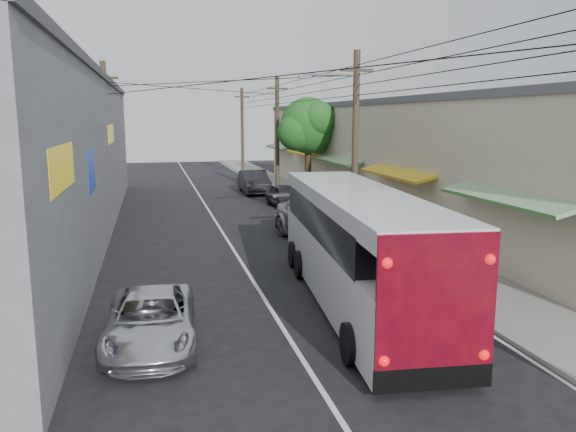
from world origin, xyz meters
name	(u,v)px	position (x,y,z in m)	size (l,w,h in m)	color
ground	(331,406)	(0.00, 0.00, 0.00)	(120.00, 120.00, 0.00)	black
sidewalk	(332,213)	(6.50, 20.00, 0.06)	(3.00, 80.00, 0.12)	slate
building_right	(394,154)	(10.99, 22.00, 3.15)	(7.09, 40.00, 6.25)	#BFB797
building_left	(27,155)	(-8.50, 18.00, 3.65)	(7.20, 36.00, 7.25)	gray
utility_poles	(271,140)	(3.13, 20.33, 4.13)	(11.80, 45.28, 8.00)	#473828
street_tree	(309,127)	(6.87, 26.02, 4.67)	(4.40, 4.00, 6.60)	#3F2B19
coach_bus	(356,245)	(2.50, 5.51, 1.70)	(3.48, 11.55, 3.28)	silver
jeepney	(151,320)	(-3.24, 3.73, 0.62)	(2.05, 4.44, 1.23)	silver
parked_suv	(321,221)	(3.85, 13.38, 0.92)	(2.57, 6.32, 1.83)	#95959D
parked_car_mid	(285,196)	(4.60, 23.13, 0.68)	(1.60, 3.97, 1.35)	#26262B
parked_car_far	(254,182)	(3.90, 29.76, 0.81)	(1.72, 4.94, 1.63)	black
pedestrian_near	(377,229)	(5.40, 10.91, 0.99)	(0.64, 0.42, 1.74)	pink
pedestrian_far	(429,227)	(7.60, 10.89, 0.99)	(0.84, 0.66, 1.74)	#9CAEE3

